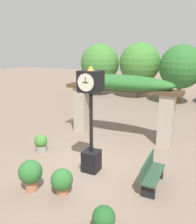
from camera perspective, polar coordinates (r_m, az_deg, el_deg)
The scene contains 9 objects.
ground_plane at distance 8.34m, azimuth -2.32°, elevation -13.00°, with size 60.00×60.00×0.00m, color #7F6B5B.
pedestal_clock at distance 7.38m, azimuth -1.68°, elevation -0.86°, with size 0.63×0.68×3.44m.
pergola at distance 10.33m, azimuth 5.60°, elevation 4.89°, with size 5.15×1.18×2.82m.
potted_plant_near_left at distance 7.15m, azimuth -15.92°, elevation -14.01°, with size 0.67×0.67×0.92m.
potted_plant_near_right at distance 6.88m, azimuth -8.68°, elevation -16.00°, with size 0.62×0.62×0.75m.
potted_plant_far_left at distance 9.52m, azimuth -13.55°, elevation -7.26°, with size 0.50×0.50×0.70m.
potted_plant_far_right at distance 5.63m, azimuth 1.38°, elevation -24.56°, with size 0.51×0.51×0.69m.
park_bench at distance 7.27m, azimuth 12.70°, elevation -14.16°, with size 0.42×1.40×0.89m.
tree_line at distance 18.08m, azimuth 14.85°, elevation 10.65°, with size 12.99×3.89×4.27m.
Camera 1 is at (3.46, -6.45, 4.00)m, focal length 38.00 mm.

